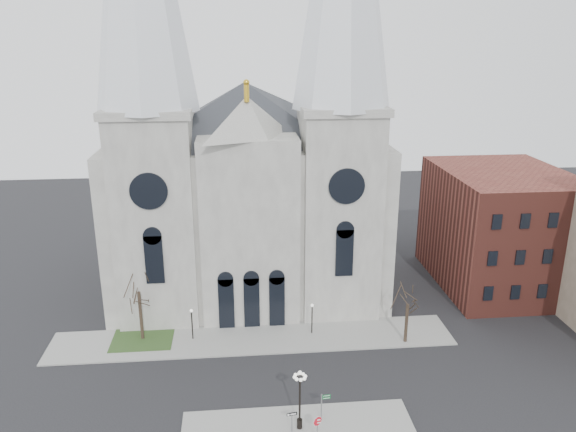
{
  "coord_description": "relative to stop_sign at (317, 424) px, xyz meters",
  "views": [
    {
      "loc": [
        -1.2,
        -38.68,
        29.23
      ],
      "look_at": [
        3.23,
        8.0,
        13.9
      ],
      "focal_mm": 35.0,
      "sensor_mm": 36.0,
      "label": 1
    }
  ],
  "objects": [
    {
      "name": "ped_lamp_left",
      "position": [
        -10.24,
        15.95,
        0.56
      ],
      "size": [
        0.32,
        0.32,
        3.26
      ],
      "color": "black",
      "rests_on": "sidewalk_far"
    },
    {
      "name": "tree_left",
      "position": [
        -15.24,
        16.45,
        3.81
      ],
      "size": [
        3.2,
        3.2,
        7.5
      ],
      "color": "black",
      "rests_on": "ground"
    },
    {
      "name": "ped_lamp_right",
      "position": [
        1.76,
        15.95,
        0.56
      ],
      "size": [
        0.32,
        0.32,
        3.26
      ],
      "color": "black",
      "rests_on": "sidewalk_far"
    },
    {
      "name": "bg_building_brick",
      "position": [
        25.76,
        26.45,
        5.22
      ],
      "size": [
        14.0,
        18.0,
        14.0
      ],
      "primitive_type": "cube",
      "color": "brown",
      "rests_on": "ground"
    },
    {
      "name": "one_way_sign",
      "position": [
        -1.77,
        1.3,
        -0.36
      ],
      "size": [
        0.81,
        0.16,
        1.85
      ],
      "rotation": [
        0.0,
        0.0,
        0.15
      ],
      "color": "slate",
      "rests_on": "sidewalk_near"
    },
    {
      "name": "sidewalk_far",
      "position": [
        -4.24,
        15.45,
        -1.71
      ],
      "size": [
        40.0,
        6.0,
        0.14
      ],
      "primitive_type": "cube",
      "color": "gray",
      "rests_on": "ground"
    },
    {
      "name": "cathedral",
      "position": [
        -4.24,
        27.31,
        16.7
      ],
      "size": [
        33.0,
        26.66,
        54.0
      ],
      "color": "gray",
      "rests_on": "ground"
    },
    {
      "name": "ground",
      "position": [
        -4.24,
        4.45,
        -1.78
      ],
      "size": [
        160.0,
        160.0,
        0.0
      ],
      "primitive_type": "plane",
      "color": "black",
      "rests_on": "ground"
    },
    {
      "name": "street_name_sign",
      "position": [
        0.77,
        2.48,
        -0.25
      ],
      "size": [
        0.76,
        0.12,
        2.37
      ],
      "rotation": [
        0.0,
        0.0,
        0.08
      ],
      "color": "slate",
      "rests_on": "sidewalk_near"
    },
    {
      "name": "globe_lamp",
      "position": [
        -1.13,
        1.69,
        1.56
      ],
      "size": [
        1.13,
        1.13,
        5.09
      ],
      "rotation": [
        0.0,
        0.0,
        0.03
      ],
      "color": "black",
      "rests_on": "sidewalk_near"
    },
    {
      "name": "stop_sign",
      "position": [
        0.0,
        0.0,
        0.0
      ],
      "size": [
        0.82,
        0.14,
        2.27
      ],
      "rotation": [
        0.0,
        0.0,
        0.13
      ],
      "color": "slate",
      "rests_on": "sidewalk_near"
    },
    {
      "name": "grass_patch",
      "position": [
        -15.24,
        16.45,
        -1.69
      ],
      "size": [
        6.0,
        5.0,
        0.18
      ],
      "primitive_type": "cube",
      "color": "#2E4A1F",
      "rests_on": "ground"
    },
    {
      "name": "tree_right",
      "position": [
        10.76,
        13.45,
        2.69
      ],
      "size": [
        3.2,
        3.2,
        6.0
      ],
      "color": "black",
      "rests_on": "ground"
    }
  ]
}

